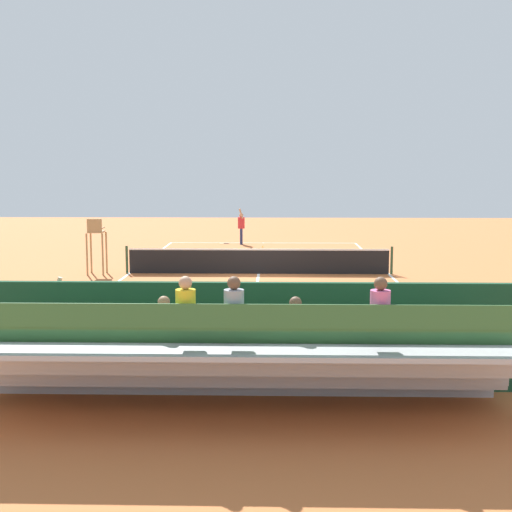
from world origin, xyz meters
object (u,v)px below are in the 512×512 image
tennis_net (259,261)px  line_judge (52,324)px  tennis_ball_near (239,248)px  courtside_bench (356,350)px  tennis_racket (222,243)px  tennis_ball_far (263,247)px  bleacher_stand (237,359)px  umpire_chair (96,240)px  tennis_player (241,225)px  equipment_bag (280,370)px

tennis_net → line_judge: bearing=74.0°
tennis_ball_near → line_judge: size_ratio=0.03×
tennis_net → courtside_bench: size_ratio=5.72×
tennis_racket → tennis_ball_far: bearing=144.0°
bleacher_stand → line_judge: bearing=-30.4°
umpire_chair → courtside_bench: (-8.38, 12.98, -0.76)m
tennis_net → tennis_player: 10.33m
equipment_bag → tennis_racket: size_ratio=1.56×
courtside_bench → tennis_racket: (4.37, -23.77, -0.54)m
bleacher_stand → tennis_player: size_ratio=4.70×
courtside_bench → line_judge: (5.95, -0.09, 0.46)m
tennis_racket → tennis_ball_near: size_ratio=8.76×
tennis_net → tennis_racket: (2.19, -10.49, -0.49)m
bleacher_stand → tennis_player: (1.12, -25.64, 0.07)m
tennis_racket → line_judge: size_ratio=0.30×
tennis_racket → line_judge: line_judge is taller
courtside_bench → tennis_ball_far: 22.27m
tennis_ball_near → line_judge: 21.42m
tennis_net → tennis_ball_far: (-0.02, -8.89, -0.47)m
tennis_net → bleacher_stand: bearing=89.9°
tennis_racket → tennis_player: bearing=167.2°
umpire_chair → equipment_bag: size_ratio=2.38×
umpire_chair → equipment_bag: 14.86m
umpire_chair → courtside_bench: 15.46m
courtside_bench → tennis_player: (3.32, -23.53, 0.46)m
equipment_bag → tennis_player: 23.74m
courtside_bench → tennis_racket: 24.17m
tennis_racket → line_judge: 23.75m
tennis_net → bleacher_stand: (0.03, 15.38, 0.45)m
tennis_player → tennis_racket: 1.47m
tennis_ball_far → tennis_player: bearing=-49.6°
tennis_ball_near → line_judge: (2.61, 21.24, 0.98)m
tennis_net → equipment_bag: tennis_net is taller
tennis_ball_near → tennis_ball_far: size_ratio=1.00×
tennis_net → umpire_chair: 6.26m
equipment_bag → tennis_player: size_ratio=0.47×
tennis_ball_near → line_judge: bearing=83.0°
bleacher_stand → equipment_bag: bleacher_stand is taller
umpire_chair → tennis_ball_far: size_ratio=32.42×
courtside_bench → tennis_ball_near: 21.59m
equipment_bag → line_judge: line_judge is taller
umpire_chair → tennis_racket: umpire_chair is taller
tennis_net → courtside_bench: 13.45m
line_judge → tennis_net: bearing=-106.0°
bleacher_stand → equipment_bag: size_ratio=10.07×
courtside_bench → tennis_ball_near: courtside_bench is taller
umpire_chair → line_judge: size_ratio=1.11×
umpire_chair → tennis_ball_near: bearing=-121.1°
equipment_bag → tennis_ball_far: equipment_bag is taller
umpire_chair → tennis_ball_near: size_ratio=32.42×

